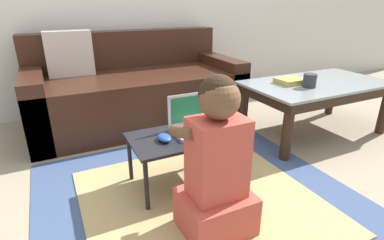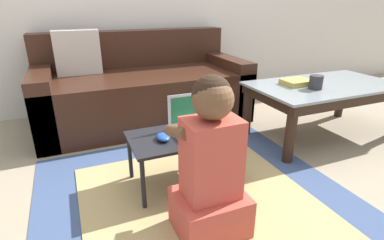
% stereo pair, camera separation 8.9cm
% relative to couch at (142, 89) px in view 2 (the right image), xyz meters
% --- Properties ---
extents(ground_plane, '(16.00, 16.00, 0.00)m').
position_rel_couch_xyz_m(ground_plane, '(0.11, -1.09, -0.28)').
color(ground_plane, gray).
extents(area_rug, '(1.67, 1.65, 0.01)m').
position_rel_couch_xyz_m(area_rug, '(-0.04, -1.34, -0.27)').
color(area_rug, '#3D517A').
rests_on(area_rug, ground_plane).
extents(couch, '(1.76, 0.85, 0.80)m').
position_rel_couch_xyz_m(couch, '(0.00, 0.00, 0.00)').
color(couch, '#381E14').
rests_on(couch, ground_plane).
extents(coffee_table, '(1.13, 0.62, 0.43)m').
position_rel_couch_xyz_m(coffee_table, '(1.20, -0.91, 0.08)').
color(coffee_table, gray).
rests_on(coffee_table, ground_plane).
extents(laptop_desk, '(0.61, 0.36, 0.31)m').
position_rel_couch_xyz_m(laptop_desk, '(-0.04, -1.12, -0.00)').
color(laptop_desk, black).
rests_on(laptop_desk, ground_plane).
extents(laptop, '(0.25, 0.20, 0.21)m').
position_rel_couch_xyz_m(laptop, '(0.03, -1.10, 0.07)').
color(laptop, '#B7BCC6').
rests_on(laptop, laptop_desk).
extents(computer_mouse, '(0.07, 0.11, 0.03)m').
position_rel_couch_xyz_m(computer_mouse, '(-0.16, -1.14, 0.05)').
color(computer_mouse, '#234CB2').
rests_on(computer_mouse, laptop_desk).
extents(person_seated, '(0.32, 0.36, 0.75)m').
position_rel_couch_xyz_m(person_seated, '(-0.08, -1.55, 0.05)').
color(person_seated, '#CC4C3D').
rests_on(person_seated, ground_plane).
extents(cup_on_table, '(0.09, 0.09, 0.10)m').
position_rel_couch_xyz_m(cup_on_table, '(1.03, -0.99, 0.20)').
color(cup_on_table, '#2D2D33').
rests_on(cup_on_table, coffee_table).
extents(book_on_table, '(0.21, 0.17, 0.04)m').
position_rel_couch_xyz_m(book_on_table, '(0.99, -0.85, 0.17)').
color(book_on_table, tan).
rests_on(book_on_table, coffee_table).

